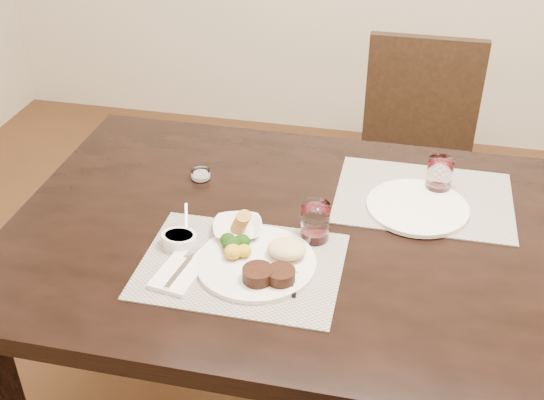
% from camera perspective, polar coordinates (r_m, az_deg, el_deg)
% --- Properties ---
extents(dining_table, '(2.00, 1.00, 0.75)m').
position_cam_1_polar(dining_table, '(1.73, 11.25, -5.80)').
color(dining_table, black).
rests_on(dining_table, ground).
extents(chair_far, '(0.42, 0.42, 0.90)m').
position_cam_1_polar(chair_far, '(2.60, 11.95, 4.15)').
color(chair_far, black).
rests_on(chair_far, ground).
extents(placemat_near, '(0.46, 0.34, 0.00)m').
position_cam_1_polar(placemat_near, '(1.57, -2.61, -5.51)').
color(placemat_near, gray).
rests_on(placemat_near, dining_table).
extents(placemat_far, '(0.46, 0.34, 0.00)m').
position_cam_1_polar(placemat_far, '(1.85, 12.56, 0.19)').
color(placemat_far, gray).
rests_on(placemat_far, dining_table).
extents(dinner_plate, '(0.28, 0.28, 0.05)m').
position_cam_1_polar(dinner_plate, '(1.56, -0.90, -5.13)').
color(dinner_plate, silver).
rests_on(dinner_plate, placemat_near).
extents(napkin_fork, '(0.11, 0.17, 0.02)m').
position_cam_1_polar(napkin_fork, '(1.56, -7.57, -5.83)').
color(napkin_fork, white).
rests_on(napkin_fork, placemat_near).
extents(steak_knife, '(0.02, 0.23, 0.01)m').
position_cam_1_polar(steak_knife, '(1.54, 2.10, -6.23)').
color(steak_knife, silver).
rests_on(steak_knife, placemat_near).
extents(cracker_bowl, '(0.14, 0.14, 0.05)m').
position_cam_1_polar(cracker_bowl, '(1.66, -2.89, -2.42)').
color(cracker_bowl, silver).
rests_on(cracker_bowl, placemat_near).
extents(sauce_ramekin, '(0.09, 0.13, 0.07)m').
position_cam_1_polar(sauce_ramekin, '(1.63, -7.75, -3.31)').
color(sauce_ramekin, silver).
rests_on(sauce_ramekin, placemat_near).
extents(wine_glass_near, '(0.07, 0.07, 0.10)m').
position_cam_1_polar(wine_glass_near, '(1.63, 3.63, -1.99)').
color(wine_glass_near, silver).
rests_on(wine_glass_near, placemat_near).
extents(far_plate, '(0.26, 0.26, 0.01)m').
position_cam_1_polar(far_plate, '(1.79, 12.07, -0.59)').
color(far_plate, silver).
rests_on(far_plate, placemat_far).
extents(wine_glass_far, '(0.07, 0.07, 0.09)m').
position_cam_1_polar(wine_glass_far, '(1.87, 13.80, 1.89)').
color(wine_glass_far, silver).
rests_on(wine_glass_far, placemat_far).
extents(salt_cellar, '(0.05, 0.05, 0.02)m').
position_cam_1_polar(salt_cellar, '(1.90, -5.98, 2.08)').
color(salt_cellar, silver).
rests_on(salt_cellar, dining_table).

